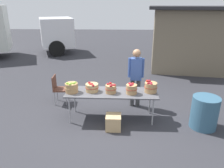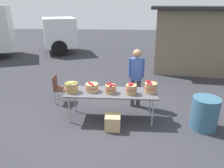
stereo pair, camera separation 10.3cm
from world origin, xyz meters
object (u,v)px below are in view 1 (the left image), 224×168
(apple_basket_red_0, at_px, (92,87))
(folding_chair, at_px, (58,87))
(apple_basket_red_2, at_px, (131,89))
(produce_crate, at_px, (113,122))
(apple_basket_green_0, at_px, (72,87))
(apple_basket_red_1, at_px, (111,88))
(trash_barrel, at_px, (204,112))
(apple_basket_red_3, at_px, (151,87))
(vendor_adult, at_px, (136,74))
(market_table, at_px, (111,93))

(apple_basket_red_0, distance_m, folding_chair, 1.46)
(apple_basket_red_0, relative_size, apple_basket_red_2, 1.18)
(produce_crate, bearing_deg, apple_basket_green_0, 157.28)
(apple_basket_red_2, bearing_deg, produce_crate, -134.50)
(apple_basket_red_1, bearing_deg, trash_barrel, -6.83)
(apple_basket_green_0, distance_m, trash_barrel, 3.30)
(apple_basket_red_2, xyz_separation_m, trash_barrel, (1.76, -0.25, -0.48))
(apple_basket_red_0, distance_m, produce_crate, 1.03)
(trash_barrel, bearing_deg, folding_chair, 163.11)
(apple_basket_red_2, distance_m, trash_barrel, 1.84)
(apple_basket_red_3, relative_size, folding_chair, 0.38)
(apple_basket_red_0, relative_size, apple_basket_red_3, 1.03)
(trash_barrel, bearing_deg, apple_basket_red_0, 172.96)
(apple_basket_red_1, bearing_deg, apple_basket_red_2, -2.97)
(apple_basket_red_1, relative_size, trash_barrel, 0.36)
(apple_basket_red_0, bearing_deg, apple_basket_red_2, -5.44)
(apple_basket_red_1, distance_m, apple_basket_red_3, 1.00)
(apple_basket_red_0, relative_size, vendor_adult, 0.20)
(apple_basket_red_1, xyz_separation_m, trash_barrel, (2.27, -0.27, -0.47))
(apple_basket_red_2, bearing_deg, apple_basket_green_0, 179.55)
(apple_basket_red_2, bearing_deg, apple_basket_red_1, 177.03)
(apple_basket_green_0, xyz_separation_m, apple_basket_red_0, (0.50, 0.08, -0.02))
(vendor_adult, xyz_separation_m, folding_chair, (-2.28, 0.10, -0.49))
(folding_chair, bearing_deg, apple_basket_red_0, -129.79)
(vendor_adult, height_order, folding_chair, vendor_adult)
(apple_basket_red_3, bearing_deg, apple_basket_red_0, -179.07)
(apple_basket_red_0, height_order, folding_chair, apple_basket_red_0)
(apple_basket_green_0, height_order, apple_basket_red_2, apple_basket_green_0)
(apple_basket_red_1, height_order, vendor_adult, vendor_adult)
(apple_basket_red_2, height_order, produce_crate, apple_basket_red_2)
(produce_crate, bearing_deg, vendor_adult, 65.46)
(vendor_adult, distance_m, folding_chair, 2.34)
(apple_basket_green_0, relative_size, produce_crate, 0.93)
(apple_basket_green_0, distance_m, apple_basket_red_1, 0.99)
(apple_basket_red_0, bearing_deg, vendor_adult, 32.79)
(produce_crate, bearing_deg, trash_barrel, 4.98)
(trash_barrel, bearing_deg, apple_basket_red_2, 172.06)
(market_table, xyz_separation_m, apple_basket_red_2, (0.50, -0.08, 0.17))
(apple_basket_green_0, relative_size, apple_basket_red_2, 1.17)
(market_table, height_order, apple_basket_red_1, apple_basket_red_1)
(apple_basket_red_2, relative_size, vendor_adult, 0.17)
(market_table, xyz_separation_m, trash_barrel, (2.26, -0.32, -0.31))
(trash_barrel, bearing_deg, apple_basket_green_0, 175.49)
(apple_basket_red_2, xyz_separation_m, folding_chair, (-2.13, 0.94, -0.37))
(folding_chair, distance_m, trash_barrel, 4.07)
(market_table, bearing_deg, apple_basket_red_1, -103.05)
(apple_basket_red_1, bearing_deg, produce_crate, -79.79)
(apple_basket_red_0, height_order, apple_basket_red_1, apple_basket_red_1)
(folding_chair, height_order, produce_crate, folding_chair)
(apple_basket_red_0, relative_size, trash_barrel, 0.43)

